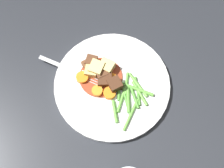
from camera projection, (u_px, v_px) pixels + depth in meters
The scene contains 28 objects.
ground_plane at pixel (112, 86), 0.75m from camera, with size 3.00×3.00×0.00m, color #26282D.
dinner_plate at pixel (112, 85), 0.74m from camera, with size 0.28×0.28×0.02m, color white.
stew_sauce at pixel (101, 77), 0.74m from camera, with size 0.11×0.11×0.00m, color #93381E.
carrot_slice_0 at pixel (82, 78), 0.74m from camera, with size 0.03×0.03×0.01m, color orange.
carrot_slice_1 at pixel (111, 79), 0.73m from camera, with size 0.03×0.03×0.01m, color orange.
carrot_slice_2 at pixel (110, 93), 0.72m from camera, with size 0.03×0.03×0.01m, color orange.
carrot_slice_3 at pixel (97, 91), 0.72m from camera, with size 0.03×0.03×0.01m, color orange.
potato_chunk_0 at pixel (91, 72), 0.74m from camera, with size 0.03×0.03×0.02m, color #DBBC6B.
potato_chunk_1 at pixel (106, 67), 0.74m from camera, with size 0.03×0.03×0.03m, color #E5CC7A.
potato_chunk_2 at pixel (97, 69), 0.73m from camera, with size 0.03×0.03×0.03m, color #E5CC7A.
meat_chunk_0 at pixel (105, 80), 0.73m from camera, with size 0.03×0.03×0.02m, color #4C2B19.
meat_chunk_1 at pixel (88, 64), 0.75m from camera, with size 0.02×0.03×0.02m, color brown.
meat_chunk_2 at pixel (92, 61), 0.75m from camera, with size 0.03×0.03×0.02m, color #56331E.
meat_chunk_3 at pixel (114, 85), 0.72m from camera, with size 0.03×0.03×0.03m, color #4C2B19.
meat_chunk_4 at pixel (102, 75), 0.73m from camera, with size 0.02×0.03×0.02m, color #56331E.
green_bean_0 at pixel (127, 101), 0.71m from camera, with size 0.01×0.01×0.06m, color #599E38.
green_bean_1 at pixel (115, 112), 0.71m from camera, with size 0.01×0.01×0.05m, color #599E38.
green_bean_2 at pixel (140, 93), 0.72m from camera, with size 0.01×0.01×0.07m, color #66AD42.
green_bean_3 at pixel (119, 90), 0.73m from camera, with size 0.01×0.01×0.05m, color #4C8E33.
green_bean_4 at pixel (131, 115), 0.70m from camera, with size 0.01×0.01×0.08m, color #66AD42.
green_bean_5 at pixel (138, 89), 0.73m from camera, with size 0.01×0.01×0.08m, color #66AD42.
green_bean_6 at pixel (127, 102), 0.71m from camera, with size 0.01×0.01×0.07m, color #4C8E33.
green_bean_7 at pixel (126, 83), 0.73m from camera, with size 0.01×0.01×0.06m, color #66AD42.
green_bean_8 at pixel (122, 97), 0.72m from camera, with size 0.01×0.01×0.08m, color #66AD42.
green_bean_9 at pixel (135, 98), 0.72m from camera, with size 0.01×0.01×0.05m, color #4C8E33.
green_bean_10 at pixel (138, 91), 0.73m from camera, with size 0.01×0.01×0.07m, color #4C8E33.
green_bean_11 at pixel (138, 85), 0.73m from camera, with size 0.01×0.01×0.07m, color #66AD42.
fork at pixel (73, 71), 0.75m from camera, with size 0.17×0.08×0.00m.
Camera 1 is at (-0.20, 0.18, 0.70)m, focal length 48.33 mm.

